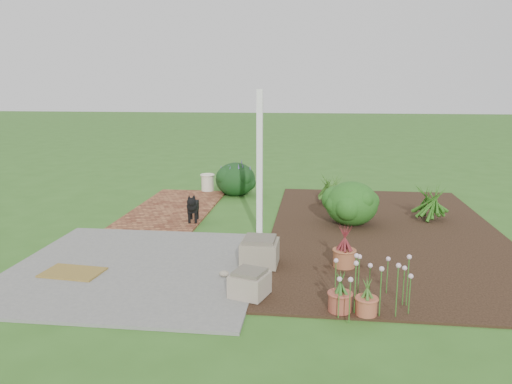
# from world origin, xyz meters

# --- Properties ---
(ground) EXTENTS (80.00, 80.00, 0.00)m
(ground) POSITION_xyz_m (0.00, 0.00, 0.00)
(ground) COLOR #31601E
(ground) RESTS_ON ground
(concrete_patio) EXTENTS (3.50, 3.50, 0.04)m
(concrete_patio) POSITION_xyz_m (-1.25, -1.75, 0.02)
(concrete_patio) COLOR slate
(concrete_patio) RESTS_ON ground
(brick_path) EXTENTS (1.60, 3.50, 0.04)m
(brick_path) POSITION_xyz_m (-1.70, 1.75, 0.02)
(brick_path) COLOR brown
(brick_path) RESTS_ON ground
(garden_bed) EXTENTS (4.00, 7.00, 0.03)m
(garden_bed) POSITION_xyz_m (2.50, 0.50, 0.01)
(garden_bed) COLOR black
(garden_bed) RESTS_ON ground
(veranda_post) EXTENTS (0.10, 0.10, 2.50)m
(veranda_post) POSITION_xyz_m (0.30, 0.10, 1.25)
(veranda_post) COLOR white
(veranda_post) RESTS_ON ground
(stone_trough_near) EXTENTS (0.52, 0.52, 0.28)m
(stone_trough_near) POSITION_xyz_m (0.48, -2.55, 0.18)
(stone_trough_near) COLOR gray
(stone_trough_near) RESTS_ON concrete_patio
(stone_trough_mid) EXTENTS (0.47, 0.47, 0.26)m
(stone_trough_mid) POSITION_xyz_m (0.48, -1.33, 0.17)
(stone_trough_mid) COLOR gray
(stone_trough_mid) RESTS_ON concrete_patio
(stone_trough_far) EXTENTS (0.53, 0.53, 0.34)m
(stone_trough_far) POSITION_xyz_m (0.48, -1.46, 0.21)
(stone_trough_far) COLOR gray
(stone_trough_far) RESTS_ON concrete_patio
(coir_doormat) EXTENTS (0.84, 0.58, 0.02)m
(coir_doormat) POSITION_xyz_m (-2.02, -2.11, 0.05)
(coir_doormat) COLOR brown
(coir_doormat) RESTS_ON concrete_patio
(black_dog) EXTENTS (0.22, 0.59, 0.51)m
(black_dog) POSITION_xyz_m (-1.02, 0.66, 0.34)
(black_dog) COLOR black
(black_dog) RESTS_ON brick_path
(cream_ceramic_urn) EXTENTS (0.32, 0.32, 0.40)m
(cream_ceramic_urn) POSITION_xyz_m (-1.36, 3.48, 0.24)
(cream_ceramic_urn) COLOR beige
(cream_ceramic_urn) RESTS_ON brick_path
(evergreen_shrub) EXTENTS (1.11, 1.11, 0.82)m
(evergreen_shrub) POSITION_xyz_m (1.92, 0.91, 0.44)
(evergreen_shrub) COLOR #183711
(evergreen_shrub) RESTS_ON garden_bed
(agapanthus_clump_back) EXTENTS (1.00, 1.00, 0.81)m
(agapanthus_clump_back) POSITION_xyz_m (3.43, 1.40, 0.44)
(agapanthus_clump_back) COLOR #16400B
(agapanthus_clump_back) RESTS_ON garden_bed
(agapanthus_clump_front) EXTENTS (0.99, 0.99, 0.79)m
(agapanthus_clump_front) POSITION_xyz_m (1.57, 2.60, 0.42)
(agapanthus_clump_front) COLOR #13380B
(agapanthus_clump_front) RESTS_ON garden_bed
(pink_flower_patch) EXTENTS (1.29, 1.29, 0.65)m
(pink_flower_patch) POSITION_xyz_m (1.92, -2.69, 0.35)
(pink_flower_patch) COLOR #113D0F
(pink_flower_patch) RESTS_ON garden_bed
(terracotta_pot_bronze) EXTENTS (0.35, 0.35, 0.25)m
(terracotta_pot_bronze) POSITION_xyz_m (1.68, -1.38, 0.16)
(terracotta_pot_bronze) COLOR #965532
(terracotta_pot_bronze) RESTS_ON garden_bed
(terracotta_pot_small_left) EXTENTS (0.29, 0.29, 0.20)m
(terracotta_pot_small_left) POSITION_xyz_m (1.85, -2.88, 0.13)
(terracotta_pot_small_left) COLOR #A25137
(terracotta_pot_small_left) RESTS_ON garden_bed
(terracotta_pot_small_right) EXTENTS (0.33, 0.33, 0.22)m
(terracotta_pot_small_right) POSITION_xyz_m (1.56, -2.83, 0.14)
(terracotta_pot_small_right) COLOR #9A4434
(terracotta_pot_small_right) RESTS_ON garden_bed
(purple_flowering_bush) EXTENTS (1.15, 1.15, 0.80)m
(purple_flowering_bush) POSITION_xyz_m (-0.64, 3.27, 0.40)
(purple_flowering_bush) COLOR black
(purple_flowering_bush) RESTS_ON ground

